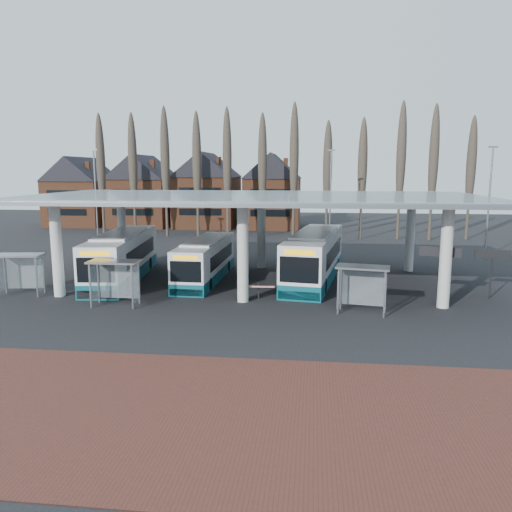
# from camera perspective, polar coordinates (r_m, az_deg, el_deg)

# --- Properties ---
(ground) EXTENTS (140.00, 140.00, 0.00)m
(ground) POSITION_cam_1_polar(r_m,az_deg,el_deg) (28.76, -2.20, -6.48)
(ground) COLOR black
(ground) RESTS_ON ground
(brick_strip) EXTENTS (70.00, 10.00, 0.03)m
(brick_strip) POSITION_cam_1_polar(r_m,az_deg,el_deg) (17.78, -8.35, -17.19)
(brick_strip) COLOR #522821
(brick_strip) RESTS_ON ground
(station_canopy) EXTENTS (32.00, 16.00, 6.34)m
(station_canopy) POSITION_cam_1_polar(r_m,az_deg,el_deg) (35.62, -0.30, 5.96)
(station_canopy) COLOR silver
(station_canopy) RESTS_ON ground
(poplar_row) EXTENTS (45.10, 1.10, 14.50)m
(poplar_row) POSITION_cam_1_polar(r_m,az_deg,el_deg) (60.44, 2.57, 10.44)
(poplar_row) COLOR #473D33
(poplar_row) RESTS_ON ground
(townhouse_row) EXTENTS (36.80, 10.30, 12.25)m
(townhouse_row) POSITION_cam_1_polar(r_m,az_deg,el_deg) (74.06, -9.20, 8.01)
(townhouse_row) COLOR brown
(townhouse_row) RESTS_ON ground
(lamp_post_a) EXTENTS (0.80, 0.16, 10.17)m
(lamp_post_a) POSITION_cam_1_polar(r_m,az_deg,el_deg) (54.14, -17.83, 6.43)
(lamp_post_a) COLOR slate
(lamp_post_a) RESTS_ON ground
(lamp_post_b) EXTENTS (0.80, 0.16, 10.17)m
(lamp_post_b) POSITION_cam_1_polar(r_m,az_deg,el_deg) (53.38, 8.50, 6.75)
(lamp_post_b) COLOR slate
(lamp_post_b) RESTS_ON ground
(lamp_post_c) EXTENTS (0.80, 0.16, 10.17)m
(lamp_post_c) POSITION_cam_1_polar(r_m,az_deg,el_deg) (49.92, 25.08, 5.74)
(lamp_post_c) COLOR slate
(lamp_post_c) RESTS_ON ground
(bus_0) EXTENTS (4.23, 12.87, 3.51)m
(bus_0) POSITION_cam_1_polar(r_m,az_deg,el_deg) (38.53, -15.04, -0.12)
(bus_0) COLOR white
(bus_0) RESTS_ON ground
(bus_1) EXTENTS (2.54, 10.96, 3.04)m
(bus_1) POSITION_cam_1_polar(r_m,az_deg,el_deg) (37.31, -5.77, -0.50)
(bus_1) COLOR white
(bus_1) RESTS_ON ground
(bus_2) EXTENTS (4.64, 13.32, 3.63)m
(bus_2) POSITION_cam_1_polar(r_m,az_deg,el_deg) (37.16, 6.70, -0.12)
(bus_2) COLOR white
(bus_2) RESTS_ON ground
(shelter_0) EXTENTS (3.10, 1.87, 2.71)m
(shelter_0) POSITION_cam_1_polar(r_m,az_deg,el_deg) (35.81, -25.30, -0.95)
(shelter_0) COLOR gray
(shelter_0) RESTS_ON ground
(shelter_1) EXTENTS (2.99, 1.52, 2.76)m
(shelter_1) POSITION_cam_1_polar(r_m,az_deg,el_deg) (30.99, -15.78, -1.84)
(shelter_1) COLOR gray
(shelter_1) RESTS_ON ground
(shelter_2) EXTENTS (3.16, 1.96, 2.74)m
(shelter_2) POSITION_cam_1_polar(r_m,az_deg,el_deg) (28.90, 12.09, -2.54)
(shelter_2) COLOR gray
(shelter_2) RESTS_ON ground
(info_sign_0) EXTENTS (2.34, 0.77, 3.56)m
(info_sign_0) POSITION_cam_1_polar(r_m,az_deg,el_deg) (31.66, 20.28, -0.03)
(info_sign_0) COLOR black
(info_sign_0) RESTS_ON ground
(info_sign_1) EXTENTS (2.10, 0.42, 3.13)m
(info_sign_1) POSITION_cam_1_polar(r_m,az_deg,el_deg) (34.68, 25.41, -0.17)
(info_sign_1) COLOR black
(info_sign_1) RESTS_ON ground
(barrier) EXTENTS (2.11, 0.62, 1.05)m
(barrier) POSITION_cam_1_polar(r_m,az_deg,el_deg) (31.19, 0.22, -3.63)
(barrier) COLOR black
(barrier) RESTS_ON ground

